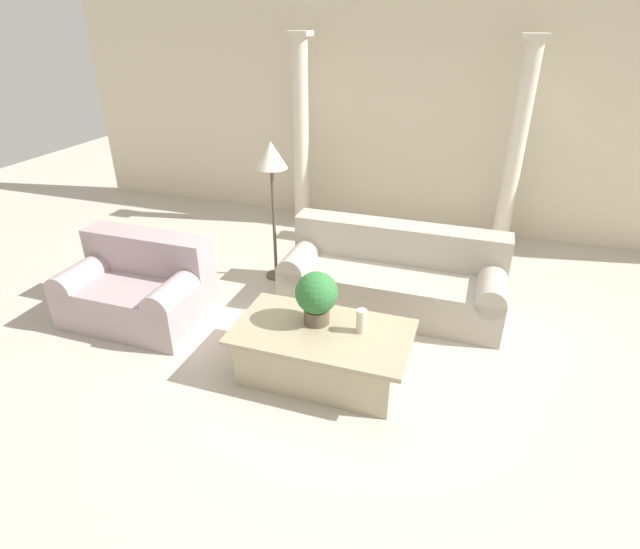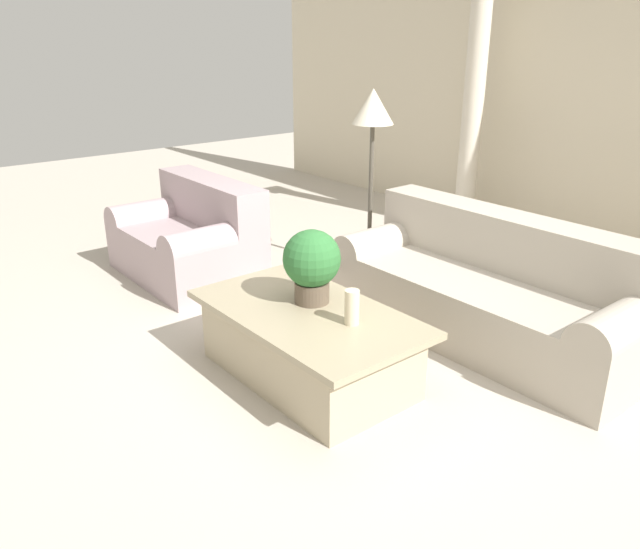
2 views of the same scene
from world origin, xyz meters
The scene contains 8 objects.
ground_plane centered at (0.00, 0.00, 0.00)m, with size 16.00×16.00×0.00m, color #BCB2A3.
sofa_long centered at (0.19, 0.88, 0.32)m, with size 2.15×0.84×0.80m.
loveseat centered at (-2.09, -0.13, 0.33)m, with size 1.30×0.84×0.80m.
coffee_table centered at (-0.13, -0.43, 0.22)m, with size 1.41×0.80×0.44m.
potted_plant centered at (-0.21, -0.33, 0.69)m, with size 0.34×0.34×0.44m.
pillar_candle centered at (0.17, -0.35, 0.54)m, with size 0.08×0.08×0.20m.
floor_lamp centered at (-1.17, 1.06, 1.30)m, with size 0.33×0.33×1.53m.
column_left centered at (-1.47, 2.71, 1.27)m, with size 0.29×0.29×2.48m.
Camera 2 is at (2.46, -2.45, 1.94)m, focal length 35.00 mm.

